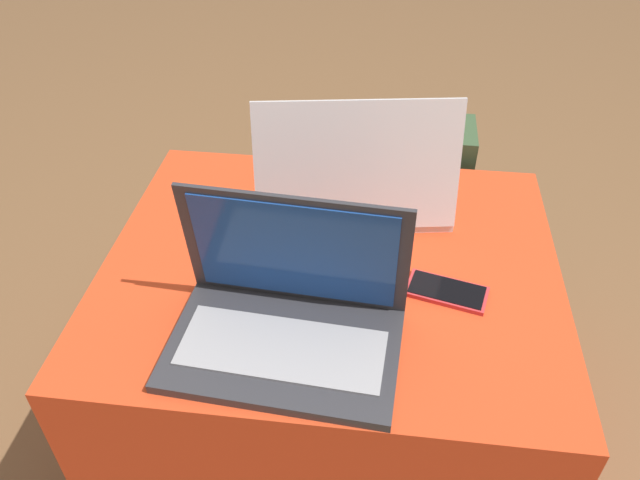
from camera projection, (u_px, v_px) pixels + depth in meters
ground_plane at (329, 407)px, 1.41m from camera, size 14.00×14.00×0.00m
ottoman at (330, 342)px, 1.27m from camera, size 0.82×0.69×0.43m
laptop_near at (287, 315)px, 0.96m from camera, size 0.37×0.25×0.24m
laptop_far at (353, 185)px, 1.23m from camera, size 0.41×0.31×0.26m
cell_phone at (447, 291)px, 1.06m from camera, size 0.15×0.10×0.01m
backpack at (402, 208)px, 1.60m from camera, size 0.31×0.20×0.54m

